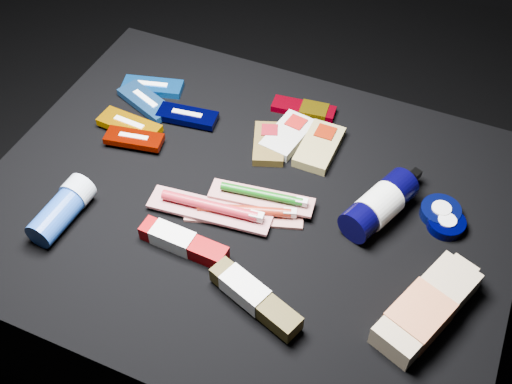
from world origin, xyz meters
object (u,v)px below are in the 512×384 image
at_px(deodorant_stick, 62,209).
at_px(bodywash_bottle, 425,310).
at_px(lotion_bottle, 379,205).
at_px(toothpaste_carton_red, 180,241).

bearing_deg(deodorant_stick, bodywash_bottle, 7.95).
relative_size(lotion_bottle, toothpaste_carton_red, 1.23).
xyz_separation_m(bodywash_bottle, deodorant_stick, (-0.65, -0.06, 0.01)).
bearing_deg(bodywash_bottle, deodorant_stick, -153.67).
xyz_separation_m(deodorant_stick, toothpaste_carton_red, (0.22, 0.03, -0.01)).
relative_size(lotion_bottle, bodywash_bottle, 0.90).
height_order(bodywash_bottle, toothpaste_carton_red, bodywash_bottle).
bearing_deg(bodywash_bottle, lotion_bottle, 147.44).
bearing_deg(bodywash_bottle, toothpaste_carton_red, -154.71).
bearing_deg(deodorant_stick, toothpaste_carton_red, 9.92).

